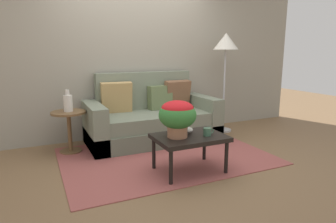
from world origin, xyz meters
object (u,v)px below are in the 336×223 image
object	(u,v)px
side_table	(69,124)
potted_plant	(177,115)
couch	(152,120)
coffee_table	(190,140)
floor_lamp	(226,47)
table_vase	(68,103)
snack_bowl	(187,130)
coffee_mug	(207,132)

from	to	relation	value
side_table	potted_plant	xyz separation A→B (m)	(1.02, -1.27, 0.29)
side_table	couch	bearing A→B (deg)	2.12
side_table	potted_plant	bearing A→B (deg)	-51.24
coffee_table	side_table	bearing A→B (deg)	132.58
floor_lamp	couch	bearing A→B (deg)	179.62
potted_plant	table_vase	xyz separation A→B (m)	(-1.02, 1.27, 0.01)
side_table	snack_bowl	world-z (taller)	side_table
side_table	coffee_mug	xyz separation A→B (m)	(1.36, -1.36, 0.08)
floor_lamp	coffee_table	bearing A→B (deg)	-136.67
potted_plant	snack_bowl	size ratio (longest dim) A/B	2.81
side_table	table_vase	bearing A→B (deg)	16.83
potted_plant	table_vase	distance (m)	1.63
table_vase	floor_lamp	bearing A→B (deg)	0.79
coffee_table	couch	bearing A→B (deg)	87.50
coffee_table	snack_bowl	size ratio (longest dim) A/B	5.35
potted_plant	coffee_mug	world-z (taller)	potted_plant
coffee_table	table_vase	distance (m)	1.76
coffee_table	potted_plant	world-z (taller)	potted_plant
floor_lamp	snack_bowl	distance (m)	2.07
couch	side_table	world-z (taller)	couch
table_vase	snack_bowl	bearing A→B (deg)	-44.66
floor_lamp	table_vase	distance (m)	2.67
couch	coffee_table	world-z (taller)	couch
snack_bowl	table_vase	bearing A→B (deg)	135.34
table_vase	side_table	bearing A→B (deg)	-163.17
floor_lamp	coffee_mug	size ratio (longest dim) A/B	12.66
coffee_mug	side_table	bearing A→B (deg)	134.89
snack_bowl	floor_lamp	bearing A→B (deg)	41.27
snack_bowl	coffee_mug	bearing A→B (deg)	-49.01
couch	potted_plant	xyz separation A→B (m)	(-0.21, -1.32, 0.36)
couch	potted_plant	size ratio (longest dim) A/B	4.71
couch	floor_lamp	xyz separation A→B (m)	(1.34, -0.01, 1.11)
coffee_table	table_vase	world-z (taller)	table_vase
potted_plant	snack_bowl	xyz separation A→B (m)	(0.17, 0.10, -0.22)
couch	table_vase	bearing A→B (deg)	-177.94
couch	snack_bowl	world-z (taller)	couch
side_table	table_vase	distance (m)	0.30
couch	coffee_mug	world-z (taller)	couch
coffee_table	side_table	world-z (taller)	side_table
coffee_table	side_table	distance (m)	1.74
coffee_table	snack_bowl	xyz separation A→B (m)	(0.02, 0.11, 0.09)
floor_lamp	coffee_mug	distance (m)	2.09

